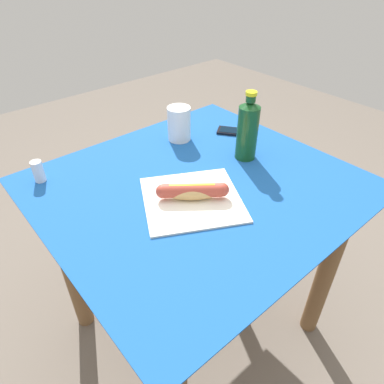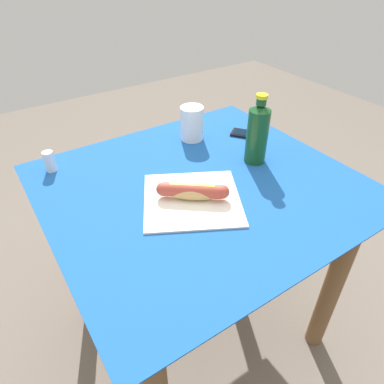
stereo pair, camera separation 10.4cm
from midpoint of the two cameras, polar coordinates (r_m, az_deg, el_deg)
ground_plane at (r=1.70m, az=2.97°, el=-20.79°), size 6.00×6.00×0.00m
dining_table at (r=1.22m, az=3.88°, el=-4.71°), size 0.98×0.90×0.78m
paper_wrapper at (r=1.05m, az=2.82°, el=-1.28°), size 0.39×0.39×0.01m
hot_dog at (r=1.04m, az=2.86°, el=0.01°), size 0.18×0.15×0.05m
cell_phone at (r=1.44m, az=11.08°, el=9.28°), size 0.12×0.14×0.01m
soda_bottle at (r=1.22m, az=13.17°, el=9.37°), size 0.07×0.07×0.24m
drinking_cup at (r=1.36m, az=2.20°, el=11.18°), size 0.09×0.09×0.13m
salt_shaker at (r=1.24m, az=-20.23°, el=4.67°), size 0.04×0.04×0.07m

